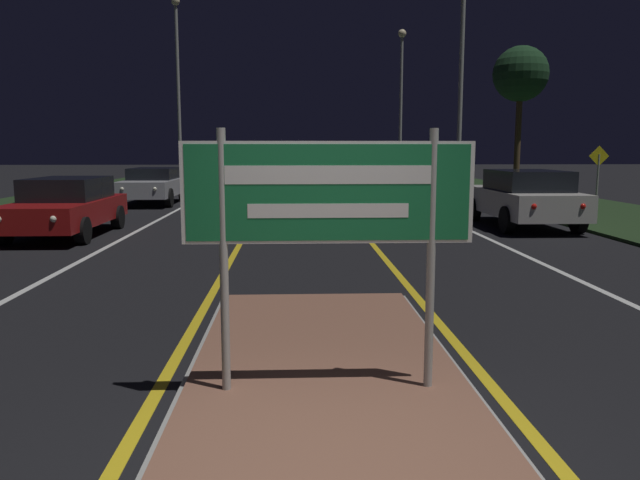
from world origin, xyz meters
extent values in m
cube|color=#999993|center=(0.00, 1.64, 0.03)|extent=(2.50, 6.80, 0.05)
cube|color=brown|center=(0.00, 1.64, 0.05)|extent=(2.38, 6.68, 0.10)
cube|color=#1E3319|center=(-9.50, 20.00, 0.04)|extent=(5.00, 100.00, 0.08)
cube|color=#1E3319|center=(9.50, 20.00, 0.04)|extent=(5.00, 100.00, 0.08)
cube|color=gold|center=(-1.44, 25.00, 0.00)|extent=(0.12, 70.00, 0.01)
cube|color=gold|center=(1.44, 25.00, 0.00)|extent=(0.12, 70.00, 0.01)
cube|color=silver|center=(-4.20, 25.00, 0.00)|extent=(0.12, 70.00, 0.01)
cube|color=silver|center=(4.20, 25.00, 0.00)|extent=(0.12, 70.00, 0.01)
cube|color=silver|center=(-7.20, 25.00, 0.00)|extent=(0.10, 70.00, 0.01)
cube|color=silver|center=(7.20, 25.00, 0.00)|extent=(0.10, 70.00, 0.01)
cylinder|color=#9E9E99|center=(-0.83, 1.64, 1.15)|extent=(0.07, 0.07, 2.11)
cylinder|color=#9E9E99|center=(0.83, 1.64, 1.15)|extent=(0.07, 0.07, 2.11)
cube|color=#19703D|center=(0.00, 1.64, 1.70)|extent=(2.31, 0.04, 0.80)
cube|color=white|center=(0.00, 1.62, 1.70)|extent=(2.31, 0.00, 0.80)
cube|color=#19703D|center=(0.00, 1.62, 1.70)|extent=(2.24, 0.01, 0.75)
cube|color=white|center=(0.00, 1.61, 1.85)|extent=(1.61, 0.01, 0.14)
cube|color=white|center=(0.00, 1.61, 1.56)|extent=(1.27, 0.01, 0.11)
cylinder|color=#9E9E99|center=(-6.58, 32.30, 4.92)|extent=(0.18, 0.18, 9.83)
sphere|color=beige|center=(-6.58, 32.30, 9.97)|extent=(0.46, 0.46, 0.46)
cylinder|color=#9E9E99|center=(6.39, 21.78, 4.89)|extent=(0.18, 0.18, 9.77)
cylinder|color=#9E9E99|center=(6.42, 35.81, 4.43)|extent=(0.18, 0.18, 8.85)
sphere|color=beige|center=(6.42, 35.81, 9.01)|extent=(0.50, 0.50, 0.50)
cube|color=silver|center=(5.80, 12.96, 0.66)|extent=(1.85, 4.49, 0.65)
cube|color=black|center=(5.80, 12.69, 1.24)|extent=(1.62, 2.34, 0.51)
sphere|color=red|center=(5.23, 10.74, 0.74)|extent=(0.14, 0.14, 0.14)
sphere|color=red|center=(6.37, 10.74, 0.74)|extent=(0.14, 0.14, 0.14)
cylinder|color=black|center=(4.92, 14.36, 0.34)|extent=(0.22, 0.67, 0.67)
cylinder|color=black|center=(6.68, 14.36, 0.34)|extent=(0.22, 0.67, 0.67)
cylinder|color=black|center=(4.92, 11.57, 0.34)|extent=(0.22, 0.67, 0.67)
cylinder|color=black|center=(6.68, 11.57, 0.34)|extent=(0.22, 0.67, 0.67)
cube|color=#4C514C|center=(5.91, 25.87, 0.63)|extent=(1.77, 4.20, 0.65)
cube|color=black|center=(5.91, 25.62, 1.23)|extent=(1.56, 2.19, 0.54)
sphere|color=red|center=(5.36, 23.79, 0.72)|extent=(0.14, 0.14, 0.14)
sphere|color=red|center=(6.46, 23.79, 0.72)|extent=(0.14, 0.14, 0.14)
cylinder|color=black|center=(5.07, 27.17, 0.31)|extent=(0.22, 0.62, 0.62)
cylinder|color=black|center=(6.76, 27.17, 0.31)|extent=(0.22, 0.62, 0.62)
cylinder|color=black|center=(5.07, 24.56, 0.31)|extent=(0.22, 0.62, 0.62)
cylinder|color=black|center=(6.76, 24.56, 0.31)|extent=(0.22, 0.62, 0.62)
cube|color=maroon|center=(-5.66, 11.64, 0.58)|extent=(1.75, 4.39, 0.55)
cube|color=black|center=(-5.66, 11.90, 1.11)|extent=(1.54, 2.28, 0.51)
sphere|color=white|center=(-5.11, 9.46, 0.65)|extent=(0.14, 0.14, 0.14)
cylinder|color=black|center=(-6.49, 10.28, 0.30)|extent=(0.22, 0.60, 0.60)
cylinder|color=black|center=(-4.82, 10.28, 0.30)|extent=(0.22, 0.60, 0.60)
cylinder|color=black|center=(-6.49, 13.00, 0.30)|extent=(0.22, 0.60, 0.60)
cylinder|color=black|center=(-4.82, 13.00, 0.30)|extent=(0.22, 0.60, 0.60)
cube|color=#B7B7BC|center=(-5.50, 20.28, 0.63)|extent=(1.77, 4.44, 0.58)
cube|color=black|center=(-5.50, 20.54, 1.13)|extent=(1.56, 2.31, 0.42)
sphere|color=white|center=(-6.05, 18.07, 0.71)|extent=(0.14, 0.14, 0.14)
sphere|color=white|center=(-4.95, 18.07, 0.71)|extent=(0.14, 0.14, 0.14)
cylinder|color=black|center=(-6.35, 18.90, 0.34)|extent=(0.22, 0.68, 0.68)
cylinder|color=black|center=(-4.65, 18.90, 0.34)|extent=(0.22, 0.68, 0.68)
cylinder|color=black|center=(-6.35, 21.65, 0.34)|extent=(0.22, 0.68, 0.68)
cylinder|color=black|center=(-4.65, 21.65, 0.34)|extent=(0.22, 0.68, 0.68)
cylinder|color=#9E9E99|center=(8.80, 14.99, 0.99)|extent=(0.06, 0.06, 1.82)
cube|color=yellow|center=(8.80, 14.99, 1.84)|extent=(0.60, 0.02, 0.60)
cylinder|color=#4C3823|center=(8.82, 21.88, 2.30)|extent=(0.24, 0.24, 4.44)
sphere|color=#19381E|center=(8.82, 21.88, 5.01)|extent=(2.19, 2.19, 2.19)
camera|label=1|loc=(-0.28, -3.26, 2.04)|focal=35.00mm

